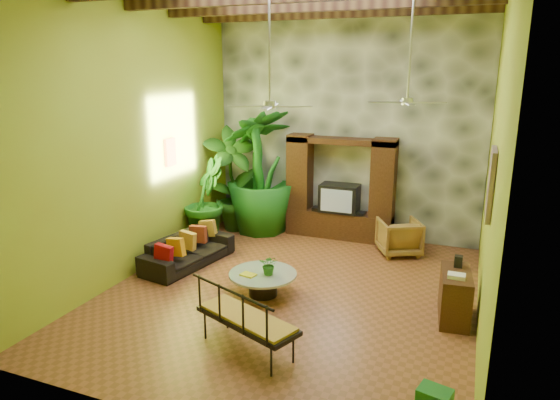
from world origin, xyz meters
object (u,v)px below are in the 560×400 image
at_px(ceiling_fan_front, 270,91).
at_px(tall_plant_b, 205,200).
at_px(tall_plant_c, 260,172).
at_px(coffee_table, 263,281).
at_px(tall_plant_a, 232,180).
at_px(iron_bench, 244,317).
at_px(side_console, 455,296).
at_px(sofa, 188,250).
at_px(entertainment_center, 340,196).
at_px(wicker_armchair, 399,237).
at_px(ceiling_fan_back, 408,89).

height_order(ceiling_fan_front, tall_plant_b, ceiling_fan_front).
distance_m(tall_plant_c, coffee_table, 3.66).
bearing_deg(tall_plant_c, coffee_table, -65.68).
bearing_deg(tall_plant_a, iron_bench, -61.35).
bearing_deg(ceiling_fan_front, side_console, 9.06).
bearing_deg(tall_plant_c, side_console, -32.39).
distance_m(sofa, tall_plant_c, 2.74).
xyz_separation_m(entertainment_center, sofa, (-2.30, -2.69, -0.67)).
distance_m(entertainment_center, wicker_armchair, 1.66).
bearing_deg(tall_plant_c, iron_bench, -68.58).
height_order(entertainment_center, sofa, entertainment_center).
height_order(sofa, coffee_table, sofa).
height_order(ceiling_fan_back, tall_plant_b, ceiling_fan_back).
bearing_deg(tall_plant_c, tall_plant_b, -125.92).
height_order(sofa, tall_plant_c, tall_plant_c).
height_order(coffee_table, side_console, side_console).
bearing_deg(side_console, wicker_armchair, 110.11).
xyz_separation_m(wicker_armchair, coffee_table, (-1.83, -2.82, -0.11)).
xyz_separation_m(tall_plant_a, side_console, (5.12, -2.65, -0.84)).
height_order(tall_plant_c, side_console, tall_plant_c).
height_order(tall_plant_b, iron_bench, tall_plant_b).
bearing_deg(tall_plant_b, sofa, -75.05).
bearing_deg(sofa, iron_bench, -125.45).
distance_m(tall_plant_b, side_console, 5.60).
relative_size(sofa, tall_plant_b, 1.05).
bearing_deg(coffee_table, tall_plant_c, 114.32).
distance_m(sofa, side_console, 4.97).
bearing_deg(ceiling_fan_back, coffee_table, -143.80).
bearing_deg(wicker_armchair, tall_plant_b, -15.98).
bearing_deg(iron_bench, tall_plant_a, 140.41).
bearing_deg(tall_plant_b, coffee_table, -41.88).
distance_m(sofa, tall_plant_a, 2.45).
distance_m(tall_plant_b, iron_bench, 4.66).
xyz_separation_m(ceiling_fan_back, tall_plant_a, (-4.07, 1.51, -2.18)).
distance_m(ceiling_fan_front, iron_bench, 3.29).
bearing_deg(entertainment_center, ceiling_fan_front, -93.24).
relative_size(ceiling_fan_front, iron_bench, 1.15).
relative_size(tall_plant_b, coffee_table, 1.66).
bearing_deg(coffee_table, ceiling_fan_back, 36.20).
distance_m(entertainment_center, coffee_table, 3.50).
height_order(tall_plant_c, iron_bench, tall_plant_c).
relative_size(entertainment_center, coffee_table, 2.09).
relative_size(tall_plant_a, tall_plant_c, 0.86).
bearing_deg(iron_bench, sofa, 156.26).
relative_size(entertainment_center, ceiling_fan_front, 1.29).
relative_size(tall_plant_a, coffee_table, 2.13).
bearing_deg(tall_plant_a, ceiling_fan_back, -20.29).
relative_size(ceiling_fan_front, coffee_table, 1.62).
distance_m(wicker_armchair, tall_plant_c, 3.44).
xyz_separation_m(tall_plant_b, coffee_table, (2.25, -2.02, -0.69)).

